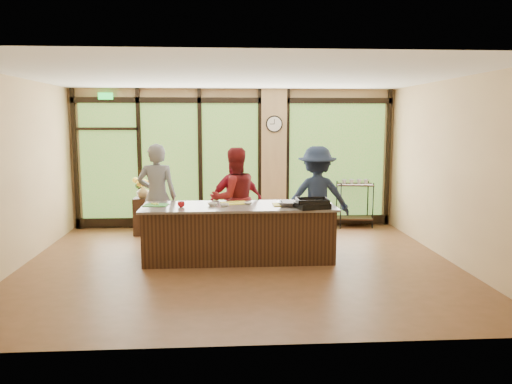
{
  "coord_description": "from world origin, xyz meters",
  "views": [
    {
      "loc": [
        -0.25,
        -7.89,
        2.31
      ],
      "look_at": [
        0.3,
        0.4,
        1.13
      ],
      "focal_mm": 35.0,
      "sensor_mm": 36.0,
      "label": 1
    }
  ],
  "objects": [
    {
      "name": "roasting_pan",
      "position": [
        1.17,
        -0.05,
        0.96
      ],
      "size": [
        0.58,
        0.5,
        0.09
      ],
      "primitive_type": "cube",
      "rotation": [
        0.0,
        0.0,
        0.24
      ],
      "color": "black",
      "rests_on": "countertop"
    },
    {
      "name": "mixing_bowl",
      "position": [
        0.8,
        0.16,
        0.96
      ],
      "size": [
        0.42,
        0.42,
        0.08
      ],
      "primitive_type": "imported",
      "rotation": [
        0.0,
        0.0,
        -0.32
      ],
      "color": "silver",
      "rests_on": "countertop"
    },
    {
      "name": "red_ramekin",
      "position": [
        -0.94,
        0.18,
        0.97
      ],
      "size": [
        0.15,
        0.15,
        0.09
      ],
      "primitive_type": "imported",
      "rotation": [
        0.0,
        0.0,
        0.43
      ],
      "color": "#A61017",
      "rests_on": "countertop"
    },
    {
      "name": "window_wall",
      "position": [
        0.16,
        2.95,
        1.39
      ],
      "size": [
        6.9,
        0.12,
        3.0
      ],
      "color": "tan",
      "rests_on": "floor"
    },
    {
      "name": "wall_clock",
      "position": [
        0.85,
        2.87,
        2.25
      ],
      "size": [
        0.36,
        0.04,
        0.36
      ],
      "color": "black",
      "rests_on": "window_wall"
    },
    {
      "name": "cook_right",
      "position": [
        1.45,
        1.02,
        0.93
      ],
      "size": [
        1.25,
        0.77,
        1.86
      ],
      "primitive_type": "imported",
      "rotation": [
        0.0,
        0.0,
        3.08
      ],
      "color": "#182136",
      "rests_on": "floor"
    },
    {
      "name": "cutting_board_right",
      "position": [
        0.79,
        0.29,
        0.93
      ],
      "size": [
        0.43,
        0.32,
        0.01
      ],
      "primitive_type": "cube",
      "rotation": [
        0.0,
        0.0,
        0.01
      ],
      "color": "gold",
      "rests_on": "countertop"
    },
    {
      "name": "cutting_board_center",
      "position": [
        -0.07,
        0.51,
        0.93
      ],
      "size": [
        0.49,
        0.4,
        0.01
      ],
      "primitive_type": "cube",
      "rotation": [
        0.0,
        0.0,
        0.21
      ],
      "color": "gold",
      "rests_on": "countertop"
    },
    {
      "name": "cook_left",
      "position": [
        -1.45,
        1.11,
        0.96
      ],
      "size": [
        0.72,
        0.49,
        1.92
      ],
      "primitive_type": "imported",
      "rotation": [
        0.0,
        0.0,
        3.1
      ],
      "color": "slate",
      "rests_on": "floor"
    },
    {
      "name": "island_base",
      "position": [
        0.0,
        0.3,
        0.44
      ],
      "size": [
        3.1,
        1.0,
        0.88
      ],
      "primitive_type": "cube",
      "color": "#331E11",
      "rests_on": "floor"
    },
    {
      "name": "prep_bowl_near",
      "position": [
        -0.44,
        0.29,
        0.94
      ],
      "size": [
        0.17,
        0.17,
        0.05
      ],
      "primitive_type": "imported",
      "rotation": [
        0.0,
        0.0,
        0.07
      ],
      "color": "silver",
      "rests_on": "countertop"
    },
    {
      "name": "bar_cart",
      "position": [
        2.62,
        2.75,
        0.63
      ],
      "size": [
        0.83,
        0.55,
        1.06
      ],
      "rotation": [
        0.0,
        0.0,
        -0.15
      ],
      "color": "#331E11",
      "rests_on": "floor"
    },
    {
      "name": "prep_bowl_mid",
      "position": [
        -0.24,
        0.2,
        0.94
      ],
      "size": [
        0.18,
        0.18,
        0.05
      ],
      "primitive_type": "imported",
      "rotation": [
        0.0,
        0.0,
        0.22
      ],
      "color": "silver",
      "rests_on": "countertop"
    },
    {
      "name": "floor",
      "position": [
        0.0,
        0.0,
        0.0
      ],
      "size": [
        7.0,
        7.0,
        0.0
      ],
      "primitive_type": "plane",
      "color": "brown",
      "rests_on": "ground"
    },
    {
      "name": "cook_midright",
      "position": [
        -0.02,
        1.12,
        0.85
      ],
      "size": [
        1.07,
        0.67,
        1.7
      ],
      "primitive_type": "imported",
      "rotation": [
        0.0,
        0.0,
        3.41
      ],
      "color": "maroon",
      "rests_on": "floor"
    },
    {
      "name": "flower_vase",
      "position": [
        -1.89,
        2.27,
        0.89
      ],
      "size": [
        0.33,
        0.33,
        0.27
      ],
      "primitive_type": "imported",
      "rotation": [
        0.0,
        0.0,
        0.33
      ],
      "color": "#977F52",
      "rests_on": "flower_stand"
    },
    {
      "name": "cook_midleft",
      "position": [
        -0.06,
        1.04,
        0.92
      ],
      "size": [
        1.09,
        0.97,
        1.84
      ],
      "primitive_type": "imported",
      "rotation": [
        0.0,
        0.0,
        3.51
      ],
      "color": "maroon",
      "rests_on": "floor"
    },
    {
      "name": "prep_bowl_far",
      "position": [
        0.16,
        0.39,
        0.94
      ],
      "size": [
        0.17,
        0.17,
        0.03
      ],
      "primitive_type": "imported",
      "rotation": [
        0.0,
        0.0,
        0.31
      ],
      "color": "silver",
      "rests_on": "countertop"
    },
    {
      "name": "ceiling",
      "position": [
        0.0,
        0.0,
        3.0
      ],
      "size": [
        7.0,
        7.0,
        0.0
      ],
      "primitive_type": "plane",
      "rotation": [
        3.14,
        0.0,
        0.0
      ],
      "color": "silver",
      "rests_on": "back_wall"
    },
    {
      "name": "countertop",
      "position": [
        0.0,
        0.3,
        0.9
      ],
      "size": [
        3.2,
        1.1,
        0.04
      ],
      "primitive_type": "cube",
      "color": "#6E645B",
      "rests_on": "island_base"
    },
    {
      "name": "right_wall",
      "position": [
        3.5,
        0.0,
        1.5
      ],
      "size": [
        0.0,
        6.0,
        6.0
      ],
      "primitive_type": "plane",
      "rotation": [
        1.57,
        0.0,
        -1.57
      ],
      "color": "tan",
      "rests_on": "floor"
    },
    {
      "name": "back_wall",
      "position": [
        0.0,
        3.0,
        1.5
      ],
      "size": [
        7.0,
        0.0,
        7.0
      ],
      "primitive_type": "plane",
      "rotation": [
        1.57,
        0.0,
        0.0
      ],
      "color": "tan",
      "rests_on": "floor"
    },
    {
      "name": "left_wall",
      "position": [
        -3.5,
        0.0,
        1.5
      ],
      "size": [
        0.0,
        6.0,
        6.0
      ],
      "primitive_type": "plane",
      "rotation": [
        1.57,
        0.0,
        1.57
      ],
      "color": "tan",
      "rests_on": "floor"
    },
    {
      "name": "cutting_board_left",
      "position": [
        -1.38,
        0.39,
        0.93
      ],
      "size": [
        0.42,
        0.34,
        0.01
      ],
      "primitive_type": "cube",
      "rotation": [
        0.0,
        0.0,
        -0.13
      ],
      "color": "#338E34",
      "rests_on": "countertop"
    },
    {
      "name": "flower_stand",
      "position": [
        -1.89,
        2.27,
        0.38
      ],
      "size": [
        0.38,
        0.38,
        0.76
      ],
      "primitive_type": "cube",
      "rotation": [
        0.0,
        0.0,
        -0.01
      ],
      "color": "#331E11",
      "rests_on": "floor"
    }
  ]
}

